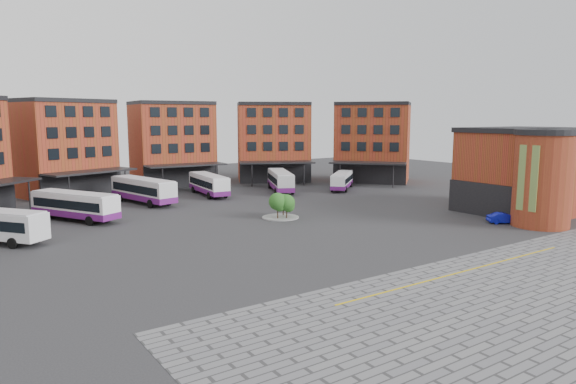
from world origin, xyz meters
TOP-DOWN VIEW (x-y plane):
  - ground at (0.00, 0.00)m, footprint 160.00×160.00m
  - paving_zone at (2.00, -22.00)m, footprint 50.00×22.00m
  - yellow_line at (2.00, -14.00)m, footprint 26.00×0.15m
  - main_building at (-4.77, 38.25)m, footprint 94.14×42.48m
  - east_building at (28.70, -3.06)m, footprint 17.40×15.40m
  - tree_island at (2.06, 11.63)m, footprint 4.40×4.40m
  - bus_b at (-18.57, 24.05)m, footprint 7.99×11.60m
  - bus_c at (-8.09, 31.31)m, footprint 5.50×12.73m
  - bus_d at (2.69, 33.02)m, footprint 3.77×11.58m
  - bus_e at (14.08, 30.33)m, footprint 7.26×11.67m
  - bus_f at (23.72, 26.40)m, footprint 9.05×8.37m
  - blue_car at (21.07, -4.97)m, footprint 3.78×3.17m

SIDE VIEW (x-z plane):
  - ground at x=0.00m, z-range 0.00..0.00m
  - paving_zone at x=2.00m, z-range 0.00..0.02m
  - yellow_line at x=2.00m, z-range 0.02..0.04m
  - blue_car at x=21.07m, z-range 0.00..1.22m
  - bus_f at x=23.72m, z-range 0.12..2.94m
  - tree_island at x=2.06m, z-range 0.14..3.30m
  - bus_d at x=2.69m, z-range 0.13..3.34m
  - bus_e at x=14.08m, z-range 0.14..3.41m
  - bus_b at x=-18.57m, z-range 0.14..3.45m
  - bus_c at x=-8.09m, z-range 0.15..3.64m
  - east_building at x=28.70m, z-range -0.01..10.59m
  - main_building at x=-4.77m, z-range -0.07..14.53m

